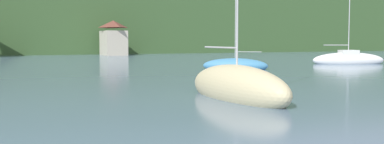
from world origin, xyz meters
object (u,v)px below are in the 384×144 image
sailboat_mid_8 (237,88)px  shore_building_central (113,38)px  sailboat_far_0 (348,60)px  sailboat_far_2 (235,66)px

sailboat_mid_8 → shore_building_central: bearing=169.5°
sailboat_far_0 → sailboat_far_2: 15.75m
shore_building_central → sailboat_far_0: (16.20, -37.19, -2.36)m
sailboat_far_2 → sailboat_mid_8: (-9.69, -17.64, 0.16)m
shore_building_central → sailboat_far_2: bearing=-88.9°
sailboat_far_2 → shore_building_central: bearing=-53.5°
sailboat_far_0 → sailboat_far_2: (-15.44, -3.12, -0.13)m
shore_building_central → sailboat_far_2: sailboat_far_2 is taller
sailboat_far_0 → sailboat_far_2: size_ratio=1.36×
sailboat_mid_8 → sailboat_far_2: bearing=149.5°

